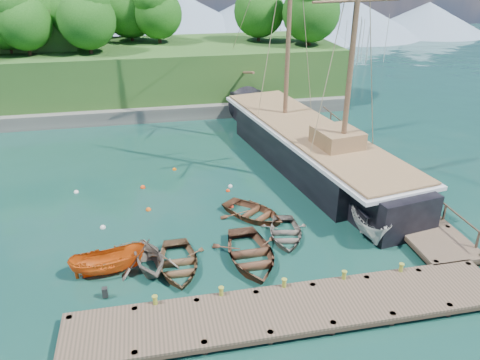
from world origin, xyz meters
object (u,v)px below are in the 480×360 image
at_px(rowboat_1, 150,270).
at_px(motorboat_orange, 110,273).
at_px(rowboat_2, 250,261).
at_px(rowboat_4, 254,217).
at_px(rowboat_0, 178,269).
at_px(schooner, 309,150).
at_px(rowboat_3, 285,238).
at_px(cabin_boat_white, 368,232).

xyz_separation_m(rowboat_1, motorboat_orange, (-2.01, 0.15, 0.00)).
bearing_deg(rowboat_2, rowboat_4, 73.66).
relative_size(rowboat_0, schooner, 0.15).
bearing_deg(motorboat_orange, rowboat_0, -102.48).
xyz_separation_m(rowboat_0, motorboat_orange, (-3.46, 0.38, 0.00)).
relative_size(rowboat_3, cabin_boat_white, 0.80).
xyz_separation_m(rowboat_0, schooner, (11.07, 11.43, 1.24)).
relative_size(rowboat_1, motorboat_orange, 0.91).
height_order(rowboat_0, cabin_boat_white, cabin_boat_white).
distance_m(rowboat_1, motorboat_orange, 2.02).
height_order(rowboat_2, rowboat_4, rowboat_2).
distance_m(rowboat_0, cabin_boat_white, 11.36).
height_order(rowboat_2, cabin_boat_white, cabin_boat_white).
xyz_separation_m(rowboat_2, motorboat_orange, (-7.30, 0.44, 0.00)).
distance_m(rowboat_0, rowboat_4, 6.67).
bearing_deg(rowboat_0, cabin_boat_white, 6.76).
height_order(rowboat_0, schooner, schooner).
distance_m(rowboat_2, rowboat_3, 3.06).
height_order(rowboat_1, rowboat_3, rowboat_1).
height_order(rowboat_4, cabin_boat_white, cabin_boat_white).
bearing_deg(rowboat_2, cabin_boat_white, 9.64).
bearing_deg(rowboat_1, rowboat_4, 20.61).
bearing_deg(rowboat_2, motorboat_orange, 175.33).
bearing_deg(rowboat_0, rowboat_1, 171.04).
xyz_separation_m(rowboat_1, rowboat_3, (7.76, 1.52, 0.00)).
relative_size(rowboat_3, schooner, 0.13).
relative_size(rowboat_0, rowboat_2, 0.86).
distance_m(rowboat_0, rowboat_3, 6.54).
bearing_deg(schooner, cabin_boat_white, -98.48).
height_order(rowboat_0, rowboat_3, rowboat_0).
xyz_separation_m(rowboat_3, motorboat_orange, (-9.77, -1.36, 0.00)).
distance_m(rowboat_2, schooner, 13.63).
bearing_deg(motorboat_orange, rowboat_3, -88.31).
bearing_deg(motorboat_orange, rowboat_1, -100.61).
relative_size(rowboat_0, rowboat_3, 1.12).
height_order(rowboat_1, rowboat_2, rowboat_1).
bearing_deg(rowboat_2, rowboat_1, 175.68).
bearing_deg(rowboat_1, rowboat_0, -20.81).
bearing_deg(rowboat_0, motorboat_orange, 173.62).
bearing_deg(rowboat_3, motorboat_orange, -161.10).
bearing_deg(schooner, rowboat_4, -140.22).
relative_size(rowboat_2, motorboat_orange, 1.31).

